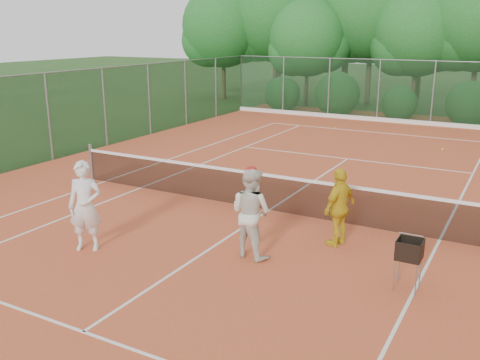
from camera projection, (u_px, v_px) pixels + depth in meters
name	position (u px, v px, depth m)	size (l,w,h in m)	color
ground	(268.00, 211.00, 13.47)	(120.00, 120.00, 0.00)	#224619
clay_court	(268.00, 211.00, 13.46)	(18.00, 36.00, 0.02)	#C8552E
tennis_net	(269.00, 191.00, 13.32)	(11.97, 0.10, 1.10)	gray
player_white	(85.00, 206.00, 10.87)	(0.68, 0.45, 1.88)	white
player_center_grp	(251.00, 212.00, 10.56)	(1.01, 0.86, 1.86)	silver
player_yellow	(339.00, 207.00, 11.11)	(0.98, 0.41, 1.68)	gold
ball_hopper	(410.00, 250.00, 9.18)	(0.41, 0.41, 0.94)	gray
stray_ball_a	(306.00, 126.00, 25.04)	(0.07, 0.07, 0.07)	#B0C62E
stray_ball_b	(335.00, 128.00, 24.63)	(0.07, 0.07, 0.07)	#A9C82E
stray_ball_c	(442.00, 149.00, 20.21)	(0.07, 0.07, 0.07)	#E6F037
court_markings	(268.00, 211.00, 13.46)	(11.03, 23.83, 0.01)	white
fence_back	(405.00, 92.00, 25.70)	(18.07, 0.07, 3.00)	#19381E
tropical_treeline	(460.00, 16.00, 28.46)	(32.10, 8.49, 15.03)	brown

